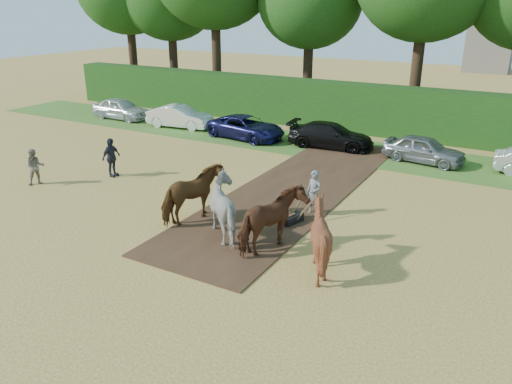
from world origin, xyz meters
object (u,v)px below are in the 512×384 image
object	(u,v)px
spectator_far	(111,157)
parked_cars	(373,142)
plough_team	(253,214)
spectator_near	(35,167)

from	to	relation	value
spectator_far	parked_cars	xyz separation A→B (m)	(9.57, 9.70, -0.23)
spectator_far	plough_team	distance (m)	9.68
spectator_near	plough_team	bearing A→B (deg)	-53.85
spectator_near	spectator_far	xyz separation A→B (m)	(2.11, 2.55, 0.09)
spectator_near	parked_cars	distance (m)	16.93
spectator_near	plough_team	size ratio (longest dim) A/B	0.23
plough_team	parked_cars	bearing A→B (deg)	88.60
spectator_near	spectator_far	size ratio (longest dim) A/B	0.90
plough_team	spectator_far	bearing A→B (deg)	163.23
spectator_far	spectator_near	bearing A→B (deg)	139.51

